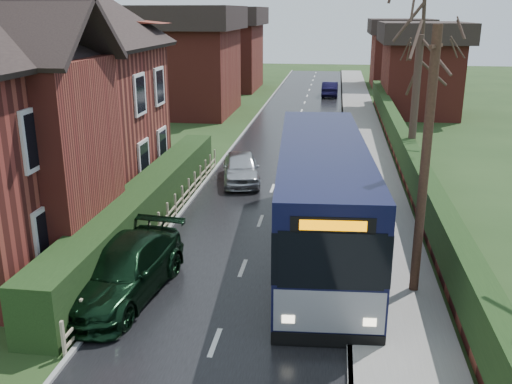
# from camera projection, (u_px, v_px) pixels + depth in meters

# --- Properties ---
(ground) EXTENTS (140.00, 140.00, 0.00)m
(ground) POSITION_uv_depth(u_px,v_px,m) (231.00, 301.00, 14.95)
(ground) COLOR #2A431C
(ground) RESTS_ON ground
(road) EXTENTS (6.00, 100.00, 0.02)m
(road) POSITION_uv_depth(u_px,v_px,m) (273.00, 188.00, 24.39)
(road) COLOR black
(road) RESTS_ON ground
(pavement) EXTENTS (2.50, 100.00, 0.14)m
(pavement) POSITION_uv_depth(u_px,v_px,m) (374.00, 191.00, 23.81)
(pavement) COLOR slate
(pavement) RESTS_ON ground
(kerb_right) EXTENTS (0.12, 100.00, 0.14)m
(kerb_right) POSITION_uv_depth(u_px,v_px,m) (345.00, 190.00, 23.97)
(kerb_right) COLOR gray
(kerb_right) RESTS_ON ground
(kerb_left) EXTENTS (0.12, 100.00, 0.10)m
(kerb_left) POSITION_uv_depth(u_px,v_px,m) (203.00, 185.00, 24.78)
(kerb_left) COLOR gray
(kerb_left) RESTS_ON ground
(front_hedge) EXTENTS (1.20, 16.00, 1.60)m
(front_hedge) POSITION_uv_depth(u_px,v_px,m) (146.00, 205.00, 19.94)
(front_hedge) COLOR black
(front_hedge) RESTS_ON ground
(picket_fence) EXTENTS (0.10, 16.00, 0.90)m
(picket_fence) POSITION_uv_depth(u_px,v_px,m) (168.00, 215.00, 19.95)
(picket_fence) COLOR gray
(picket_fence) RESTS_ON ground
(right_wall_hedge) EXTENTS (0.60, 50.00, 1.80)m
(right_wall_hedge) POSITION_uv_depth(u_px,v_px,m) (413.00, 171.00, 23.32)
(right_wall_hedge) COLOR maroon
(right_wall_hedge) RESTS_ON ground
(brick_house) EXTENTS (9.30, 14.60, 10.30)m
(brick_house) POSITION_uv_depth(u_px,v_px,m) (0.00, 100.00, 19.28)
(brick_house) COLOR maroon
(brick_house) RESTS_ON ground
(bus) EXTENTS (3.31, 11.48, 3.44)m
(bus) POSITION_uv_depth(u_px,v_px,m) (321.00, 199.00, 17.68)
(bus) COLOR black
(bus) RESTS_ON ground
(car_silver) EXTENTS (2.29, 4.13, 1.33)m
(car_silver) POSITION_uv_depth(u_px,v_px,m) (241.00, 168.00, 25.13)
(car_silver) COLOR #B2B3B7
(car_silver) RESTS_ON ground
(car_green) EXTENTS (2.59, 5.20, 1.45)m
(car_green) POSITION_uv_depth(u_px,v_px,m) (122.00, 271.00, 15.05)
(car_green) COLOR black
(car_green) RESTS_ON ground
(car_distant) EXTENTS (1.43, 3.96, 1.30)m
(car_distant) POSITION_uv_depth(u_px,v_px,m) (330.00, 89.00, 50.47)
(car_distant) COLOR black
(car_distant) RESTS_ON ground
(bus_stop_sign) EXTENTS (0.10, 0.38, 2.51)m
(bus_stop_sign) POSITION_uv_depth(u_px,v_px,m) (385.00, 225.00, 15.68)
(bus_stop_sign) COLOR slate
(bus_stop_sign) RESTS_ON ground
(telegraph_pole) EXTENTS (0.45, 0.85, 6.99)m
(telegraph_pole) POSITION_uv_depth(u_px,v_px,m) (425.00, 167.00, 14.29)
(telegraph_pole) COLOR #332016
(telegraph_pole) RESTS_ON ground
(tree_right_far) EXTENTS (4.66, 4.66, 9.01)m
(tree_right_far) POSITION_uv_depth(u_px,v_px,m) (422.00, 24.00, 24.16)
(tree_right_far) COLOR #382821
(tree_right_far) RESTS_ON ground
(tree_house_side) EXTENTS (3.93, 3.93, 8.93)m
(tree_house_side) POSITION_uv_depth(u_px,v_px,m) (56.00, 25.00, 25.97)
(tree_house_side) COLOR #32251E
(tree_house_side) RESTS_ON ground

